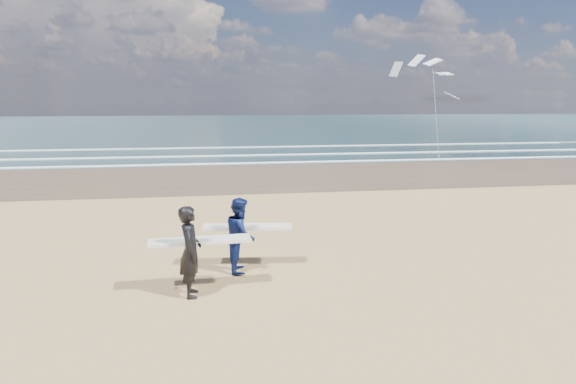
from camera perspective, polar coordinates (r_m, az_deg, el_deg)
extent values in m
cube|color=#463625|center=(34.49, 25.28, 2.44)|extent=(220.00, 12.00, 0.01)
cube|color=#173032|center=(84.51, 4.04, 7.48)|extent=(220.00, 100.00, 0.02)
cube|color=white|center=(38.50, 21.26, 3.51)|extent=(220.00, 0.50, 0.05)
cube|color=white|center=(42.59, 18.06, 4.29)|extent=(220.00, 0.50, 0.05)
cube|color=white|center=(48.42, 14.54, 5.14)|extent=(220.00, 0.50, 0.05)
imported|color=black|center=(11.04, -10.80, -6.51)|extent=(0.48, 0.72, 1.95)
cube|color=silver|center=(11.34, -9.77, -5.34)|extent=(2.22, 0.64, 0.07)
imported|color=#0C1745|center=(12.46, -5.30, -4.75)|extent=(0.75, 0.93, 1.82)
cube|color=silver|center=(12.79, -4.53, -3.88)|extent=(2.25, 0.80, 0.07)
cube|color=slate|center=(38.54, 16.42, 3.80)|extent=(0.12, 0.12, 0.10)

